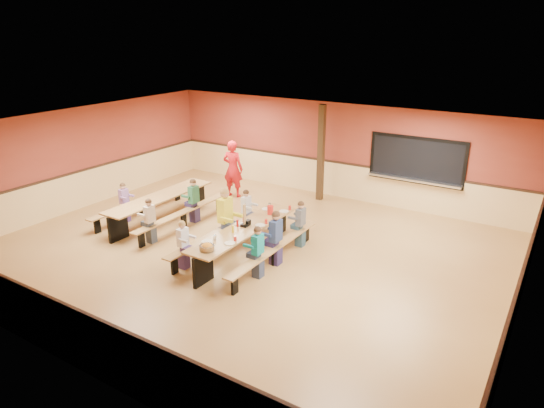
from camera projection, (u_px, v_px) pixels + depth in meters
The scene contains 23 objects.
ground at pixel (245, 251), 11.87m from camera, with size 12.00×12.00×0.00m, color olive.
room_envelope at pixel (245, 225), 11.64m from camera, with size 12.04×10.04×3.02m.
kitchen_pass_through at pixel (416, 162), 14.01m from camera, with size 2.78×0.28×1.38m.
structural_post at pixel (321, 153), 14.96m from camera, with size 0.18×0.18×3.00m, color black.
cafeteria_table_main at pixel (245, 236), 11.44m from camera, with size 1.91×3.70×0.74m.
cafeteria_table_second at pixel (161, 203), 13.57m from camera, with size 1.91×3.70×0.74m.
seated_child_white_left at pixel (183, 245), 10.85m from camera, with size 0.33×0.27×1.14m, color white, non-canonical shape.
seated_adult_yellow at pixel (225, 217), 12.04m from camera, with size 0.49×0.40×1.46m, color yellow, non-canonical shape.
seated_child_grey_left at pixel (246, 211), 12.82m from camera, with size 0.35×0.28×1.16m, color silver, non-canonical shape.
seated_child_teal_right at pixel (258, 252), 10.46m from camera, with size 0.35×0.29×1.17m, color #0E7E84, non-canonical shape.
seated_child_navy_right at pixel (276, 238), 11.02m from camera, with size 0.40×0.33×1.28m, color navy, non-canonical shape.
seated_child_char_right at pixel (301, 224), 11.97m from camera, with size 0.35×0.28×1.16m, color #4C4F56, non-canonical shape.
seated_child_purple_sec at pixel (124, 203), 13.51m from camera, with size 0.33×0.27×1.12m, color #865E92, non-canonical shape.
seated_child_green_sec at pixel (194, 201), 13.49m from camera, with size 0.38×0.31×1.23m, color #29633F, non-canonical shape.
seated_child_tan_sec at pixel (150, 221), 12.17m from camera, with size 0.34×0.28×1.16m, color beige, non-canonical shape.
standing_woman at pixel (233, 169), 15.47m from camera, with size 0.67×0.44×1.84m, color red.
punch_pitcher at pixel (270, 210), 12.15m from camera, with size 0.16×0.16×0.22m, color red.
chip_bowl at pixel (207, 247), 10.17m from camera, with size 0.32×0.32×0.15m, color orange, non-canonical shape.
napkin_dispenser at pixel (248, 223), 11.48m from camera, with size 0.10×0.14×0.13m, color black.
condiment_mustard at pixel (233, 229), 11.07m from camera, with size 0.06×0.06×0.17m, color yellow.
condiment_ketchup at pixel (237, 223), 11.40m from camera, with size 0.06×0.06×0.17m, color #B2140F.
table_paddle at pixel (245, 221), 11.39m from camera, with size 0.16×0.16×0.56m.
place_settings at pixel (245, 225), 11.34m from camera, with size 0.65×3.30×0.11m, color beige, non-canonical shape.
Camera 1 is at (6.28, -8.77, 5.15)m, focal length 32.00 mm.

